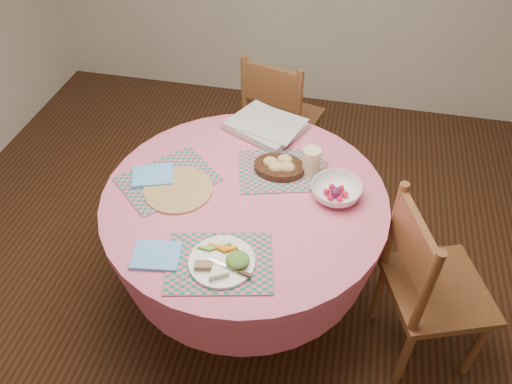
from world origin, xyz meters
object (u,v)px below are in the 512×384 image
(dining_table, at_px, (245,226))
(chair_back, at_px, (279,117))
(chair_right, at_px, (428,285))
(wicker_trivet, at_px, (178,190))
(bread_bowl, at_px, (279,166))
(fruit_bowl, at_px, (336,191))
(latte_mug, at_px, (312,162))
(dinner_plate, at_px, (223,262))

(dining_table, relative_size, chair_back, 1.37)
(chair_right, relative_size, wicker_trivet, 3.08)
(bread_bowl, distance_m, fruit_bowl, 0.29)
(chair_back, bearing_deg, latte_mug, 124.05)
(dining_table, distance_m, bread_bowl, 0.32)
(dinner_plate, bearing_deg, latte_mug, 67.16)
(wicker_trivet, distance_m, latte_mug, 0.60)
(wicker_trivet, bearing_deg, chair_right, -3.50)
(dining_table, bearing_deg, wicker_trivet, -173.63)
(chair_right, distance_m, bread_bowl, 0.82)
(latte_mug, bearing_deg, chair_back, 109.31)
(dining_table, bearing_deg, latte_mug, 38.09)
(fruit_bowl, bearing_deg, chair_back, 113.45)
(dining_table, xyz_separation_m, chair_back, (-0.02, 1.01, -0.08))
(dining_table, height_order, wicker_trivet, wicker_trivet)
(dinner_plate, bearing_deg, fruit_bowl, 51.07)
(dinner_plate, relative_size, fruit_bowl, 0.90)
(latte_mug, distance_m, fruit_bowl, 0.18)
(bread_bowl, xyz_separation_m, fruit_bowl, (0.27, -0.11, -0.00))
(wicker_trivet, height_order, bread_bowl, bread_bowl)
(bread_bowl, height_order, fruit_bowl, bread_bowl)
(dinner_plate, bearing_deg, bread_bowl, 79.41)
(chair_back, bearing_deg, fruit_bowl, 128.19)
(chair_back, distance_m, dinner_plate, 1.43)
(latte_mug, relative_size, fruit_bowl, 0.46)
(chair_right, xyz_separation_m, chair_back, (-0.85, 1.11, -0.01))
(dinner_plate, relative_size, latte_mug, 1.95)
(wicker_trivet, bearing_deg, dining_table, 6.37)
(chair_right, relative_size, latte_mug, 7.16)
(dining_table, bearing_deg, chair_right, -6.93)
(chair_back, relative_size, bread_bowl, 3.93)
(chair_right, bearing_deg, chair_back, 17.21)
(chair_back, bearing_deg, bread_bowl, 114.42)
(chair_right, distance_m, fruit_bowl, 0.56)
(bread_bowl, bearing_deg, dinner_plate, -100.59)
(dining_table, relative_size, chair_right, 1.34)
(bread_bowl, bearing_deg, chair_back, 99.68)
(bread_bowl, height_order, latte_mug, latte_mug)
(dinner_plate, bearing_deg, dining_table, 91.50)
(chair_right, height_order, chair_back, chair_right)
(chair_back, distance_m, wicker_trivet, 1.11)
(chair_back, xyz_separation_m, dinner_plate, (0.03, -1.40, 0.30))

